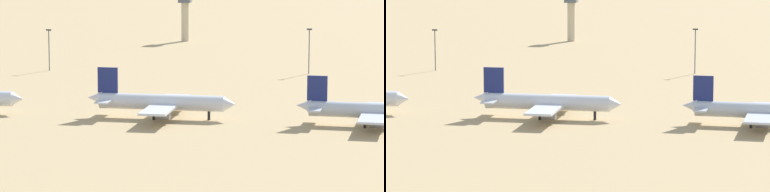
{
  "view_description": "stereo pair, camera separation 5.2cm",
  "coord_description": "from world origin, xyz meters",
  "views": [
    {
      "loc": [
        62.7,
        -283.71,
        50.58
      ],
      "look_at": [
        8.5,
        -0.55,
        6.0
      ],
      "focal_mm": 105.4,
      "sensor_mm": 36.0,
      "label": 1
    },
    {
      "loc": [
        62.75,
        -283.7,
        50.58
      ],
      "look_at": [
        8.5,
        -0.55,
        6.0
      ],
      "focal_mm": 105.4,
      "sensor_mm": 36.0,
      "label": 2
    }
  ],
  "objects": [
    {
      "name": "control_tower",
      "position": [
        -30.73,
        188.58,
        12.85
      ],
      "size": [
        5.2,
        5.2,
        21.3
      ],
      "color": "#C6B793",
      "rests_on": "ground"
    },
    {
      "name": "light_pole_west",
      "position": [
        30.67,
        93.19,
        8.86
      ],
      "size": [
        1.8,
        0.5,
        15.32
      ],
      "color": "#59595E",
      "rests_on": "ground"
    },
    {
      "name": "parked_jet_navy_2",
      "position": [
        0.25,
        -1.58,
        4.29
      ],
      "size": [
        39.45,
        32.98,
        13.08
      ],
      "rotation": [
        0.0,
        0.0,
        -0.0
      ],
      "color": "silver",
      "rests_on": "ground"
    },
    {
      "name": "light_pole_east",
      "position": [
        -57.91,
        84.84,
        8.33
      ],
      "size": [
        1.8,
        0.5,
        14.28
      ],
      "color": "#59595E",
      "rests_on": "ground"
    },
    {
      "name": "parked_jet_navy_3",
      "position": [
        54.37,
        -3.29,
        4.08
      ],
      "size": [
        37.62,
        31.58,
        12.44
      ],
      "rotation": [
        0.0,
        0.0,
        -0.04
      ],
      "color": "silver",
      "rests_on": "ground"
    },
    {
      "name": "ground",
      "position": [
        0.0,
        0.0,
        0.0
      ],
      "size": [
        4000.0,
        4000.0,
        0.0
      ],
      "primitive_type": "plane",
      "color": "tan"
    }
  ]
}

